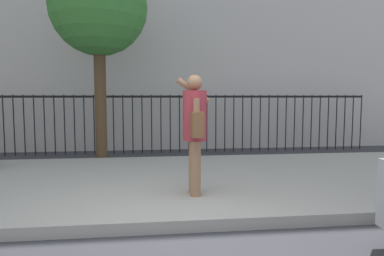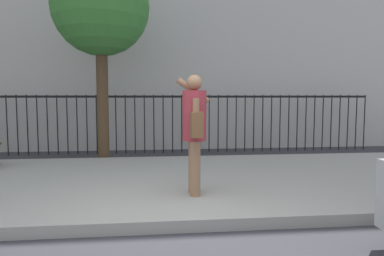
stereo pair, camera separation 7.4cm
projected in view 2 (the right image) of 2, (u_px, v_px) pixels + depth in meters
ground_plane at (169, 234)px, 4.06m from camera, size 60.00×60.00×0.00m
sidewalk at (163, 182)px, 6.23m from camera, size 28.00×4.40×0.15m
iron_fence at (158, 116)px, 9.81m from camera, size 12.03×0.04×1.60m
pedestrian_on_phone at (195, 126)px, 5.06m from camera, size 0.50×0.65×1.71m
street_tree_near at (101, 9)px, 8.20m from camera, size 2.23×2.23×4.71m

